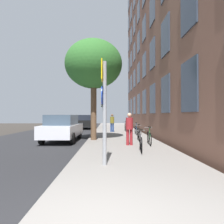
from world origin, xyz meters
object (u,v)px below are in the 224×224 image
pedestrian_0 (129,127)px  pedestrian_1 (112,122)px  bicycle_4 (126,127)px  bicycle_2 (139,134)px  bicycle_1 (149,137)px  sign_post (104,103)px  traffic_light (103,109)px  car_0 (63,128)px  bicycle_3 (136,130)px  bicycle_0 (141,142)px  tree_near (94,65)px  car_1 (86,122)px

pedestrian_0 → pedestrian_1: bearing=95.1°
bicycle_4 → pedestrian_1: bearing=-156.2°
bicycle_2 → bicycle_1: bearing=-78.8°
pedestrian_0 → sign_post: bearing=-107.4°
traffic_light → pedestrian_1: 9.65m
bicycle_1 → car_0: 5.38m
bicycle_1 → bicycle_2: size_ratio=0.96×
bicycle_3 → bicycle_4: (-0.53, 3.03, 0.00)m
sign_post → bicycle_3: size_ratio=1.81×
bicycle_0 → sign_post: bearing=-124.1°
sign_post → car_0: 6.83m
sign_post → bicycle_0: (1.50, 2.21, -1.49)m
traffic_light → bicycle_3: (2.87, -11.95, -1.98)m
traffic_light → tree_near: 15.21m
traffic_light → sign_post: bearing=-88.5°
sign_post → bicycle_1: sign_post is taller
bicycle_2 → car_1: size_ratio=0.40×
traffic_light → pedestrian_1: traffic_light is taller
bicycle_4 → car_0: bearing=-126.8°
car_1 → car_0: bearing=-91.2°
car_1 → bicycle_0: bearing=-75.2°
bicycle_2 → bicycle_3: 3.63m
bicycle_0 → bicycle_2: 3.30m
car_1 → traffic_light: bearing=64.3°
bicycle_2 → car_1: (-4.37, 11.66, 0.34)m
car_0 → pedestrian_0: bearing=-31.5°
sign_post → traffic_light: (-0.56, 21.04, 0.50)m
traffic_light → bicycle_2: traffic_light is taller
traffic_light → car_0: 15.10m
tree_near → bicycle_4: bearing=67.7°
car_0 → bicycle_3: bearing=30.4°
bicycle_1 → car_1: size_ratio=0.39×
bicycle_3 → pedestrian_0: (-1.10, -5.28, 0.55)m
pedestrian_1 → sign_post: bearing=-92.5°
bicycle_1 → pedestrian_0: 1.18m
bicycle_2 → bicycle_0: bearing=-97.5°
traffic_light → bicycle_0: size_ratio=2.01×
bicycle_0 → bicycle_1: size_ratio=1.04×
sign_post → tree_near: tree_near is taller
bicycle_0 → bicycle_4: (0.27, 9.91, 0.01)m
bicycle_2 → pedestrian_0: bearing=-113.7°
sign_post → pedestrian_0: bearing=72.6°
traffic_light → pedestrian_0: traffic_light is taller
tree_near → bicycle_2: (2.67, -0.52, -4.19)m
bicycle_0 → car_1: 15.44m
traffic_light → bicycle_4: (2.34, -8.92, -1.98)m
pedestrian_1 → car_0: pedestrian_1 is taller
bicycle_0 → bicycle_3: 6.93m
bicycle_4 → pedestrian_0: pedestrian_0 is taller
traffic_light → tree_near: (-0.18, -15.05, 2.22)m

